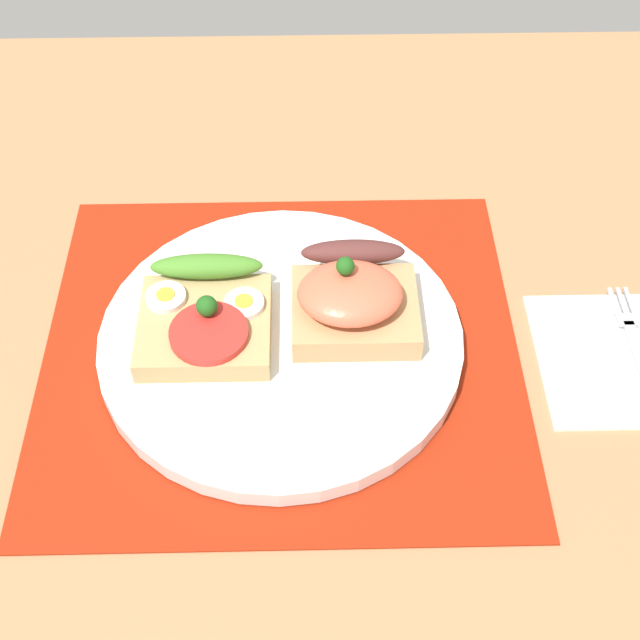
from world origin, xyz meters
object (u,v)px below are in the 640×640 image
(fork, at_px, (638,351))
(plate, at_px, (281,340))
(sandwich_egg_tomato, at_px, (205,320))
(sandwich_salmon, at_px, (353,298))
(napkin, at_px, (629,357))

(fork, bearing_deg, plate, 177.03)
(sandwich_egg_tomato, height_order, sandwich_salmon, sandwich_salmon)
(sandwich_egg_tomato, bearing_deg, sandwich_salmon, 6.00)
(sandwich_egg_tomato, relative_size, napkin, 0.76)
(plate, xyz_separation_m, fork, (0.27, -0.01, -0.00))
(plate, bearing_deg, napkin, -3.53)
(napkin, bearing_deg, fork, 20.73)
(plate, height_order, sandwich_salmon, sandwich_salmon)
(plate, height_order, sandwich_egg_tomato, sandwich_egg_tomato)
(sandwich_egg_tomato, height_order, napkin, sandwich_egg_tomato)
(sandwich_egg_tomato, relative_size, sandwich_salmon, 1.11)
(sandwich_egg_tomato, xyz_separation_m, napkin, (0.32, -0.02, -0.03))
(napkin, xyz_separation_m, fork, (0.01, 0.00, 0.00))
(sandwich_salmon, relative_size, napkin, 0.68)
(sandwich_salmon, bearing_deg, sandwich_egg_tomato, -174.00)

